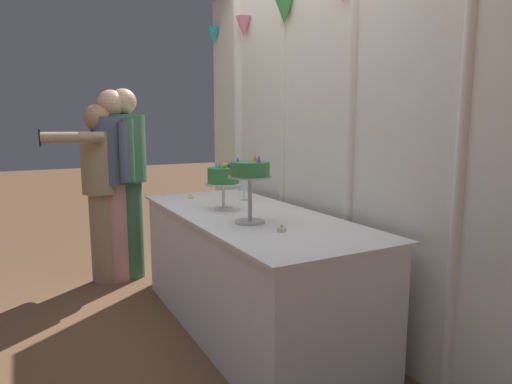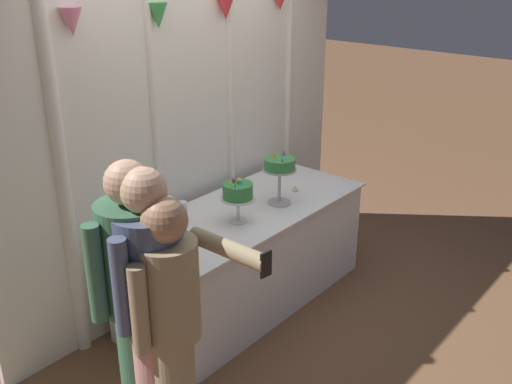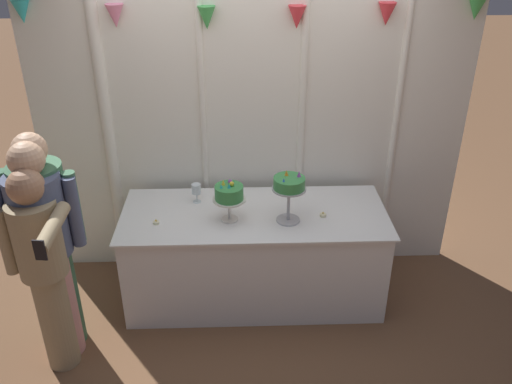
% 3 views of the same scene
% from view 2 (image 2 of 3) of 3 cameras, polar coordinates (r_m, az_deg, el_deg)
% --- Properties ---
extents(ground_plane, '(24.00, 24.00, 0.00)m').
position_cam_2_polar(ground_plane, '(4.59, -0.01, -10.85)').
color(ground_plane, brown).
extents(draped_curtain, '(3.41, 0.15, 2.51)m').
position_cam_2_polar(draped_curtain, '(4.39, -6.45, 6.06)').
color(draped_curtain, white).
rests_on(draped_curtain, ground_plane).
extents(cake_table, '(2.01, 0.82, 0.77)m').
position_cam_2_polar(cake_table, '(4.44, -1.01, -6.23)').
color(cake_table, white).
rests_on(cake_table, ground_plane).
extents(cake_display_nearleft, '(0.24, 0.24, 0.32)m').
position_cam_2_polar(cake_display_nearleft, '(4.00, -1.77, -0.06)').
color(cake_display_nearleft, silver).
rests_on(cake_display_nearleft, cake_table).
extents(cake_display_nearright, '(0.25, 0.25, 0.40)m').
position_cam_2_polar(cake_display_nearright, '(4.27, 2.29, 2.39)').
color(cake_display_nearright, '#B2B2B7').
rests_on(cake_display_nearright, cake_table).
extents(wine_glass, '(0.07, 0.07, 0.15)m').
position_cam_2_polar(wine_glass, '(4.05, -7.15, -1.55)').
color(wine_glass, silver).
rests_on(wine_glass, cake_table).
extents(tealight_far_left, '(0.05, 0.05, 0.04)m').
position_cam_2_polar(tealight_far_left, '(3.72, -6.81, -5.57)').
color(tealight_far_left, beige).
rests_on(tealight_far_left, cake_table).
extents(tealight_near_left, '(0.05, 0.05, 0.04)m').
position_cam_2_polar(tealight_near_left, '(4.59, 3.77, 0.23)').
color(tealight_near_left, beige).
rests_on(tealight_near_left, cake_table).
extents(guest_man_pink_jacket, '(0.50, 0.36, 1.63)m').
position_cam_2_polar(guest_man_pink_jacket, '(3.07, -11.38, -10.07)').
color(guest_man_pink_jacket, '#3D6B4C').
rests_on(guest_man_pink_jacket, ground_plane).
extents(guest_man_dark_suit, '(0.50, 0.41, 1.62)m').
position_cam_2_polar(guest_man_dark_suit, '(3.02, -9.93, -10.86)').
color(guest_man_dark_suit, '#D6938E').
rests_on(guest_man_dark_suit, ground_plane).
extents(guest_girl_blue_dress, '(0.46, 0.60, 1.50)m').
position_cam_2_polar(guest_girl_blue_dress, '(2.97, -8.10, -12.37)').
color(guest_girl_blue_dress, '#9E8966').
rests_on(guest_girl_blue_dress, ground_plane).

